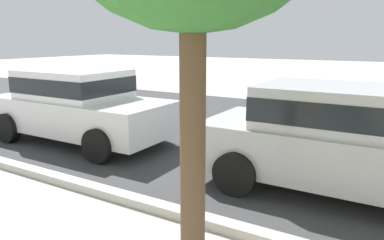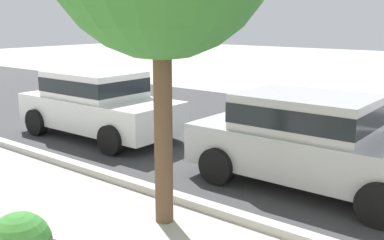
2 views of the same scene
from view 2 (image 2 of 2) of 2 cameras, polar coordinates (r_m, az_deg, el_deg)
name	(u,v)px [view 2 (image 2 of 2)]	position (r m, az deg, el deg)	size (l,w,h in m)	color
parked_car_white	(98,102)	(10.94, -11.81, 2.24)	(4.11, 1.94, 1.56)	silver
parked_car_silver	(311,138)	(7.71, 14.72, -2.23)	(4.11, 1.94, 1.56)	#B7B7BC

